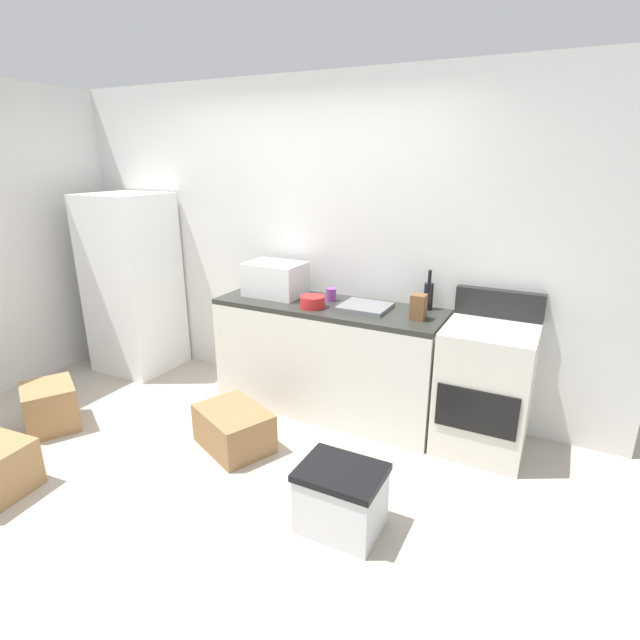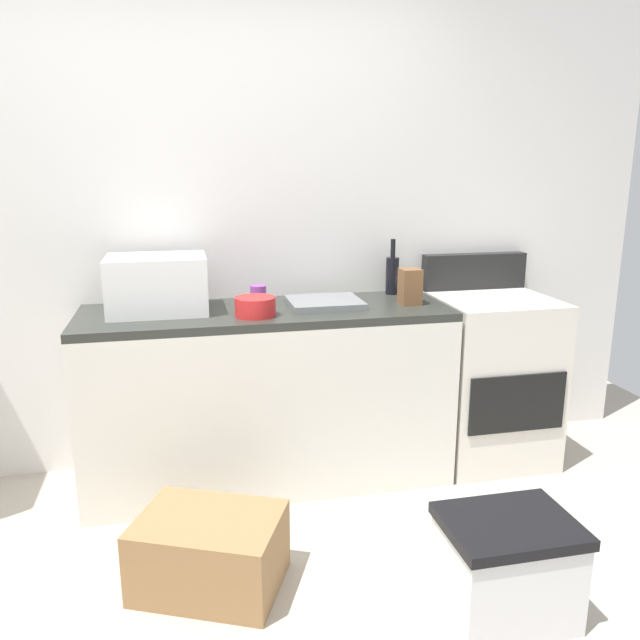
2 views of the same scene
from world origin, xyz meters
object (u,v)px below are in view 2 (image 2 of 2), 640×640
(stove_oven, at_px, (489,375))
(coffee_mug, at_px, (258,295))
(storage_bin, at_px, (506,567))
(wine_bottle, at_px, (392,274))
(cardboard_box_medium, at_px, (210,552))
(knife_block, at_px, (410,287))
(microwave, at_px, (157,284))
(mixing_bowl, at_px, (255,307))

(stove_oven, relative_size, coffee_mug, 11.00)
(stove_oven, bearing_deg, storage_bin, -113.81)
(wine_bottle, height_order, cardboard_box_medium, wine_bottle)
(knife_block, distance_m, cardboard_box_medium, 1.57)
(coffee_mug, height_order, cardboard_box_medium, coffee_mug)
(wine_bottle, relative_size, cardboard_box_medium, 0.56)
(stove_oven, relative_size, microwave, 2.39)
(microwave, distance_m, wine_bottle, 1.24)
(wine_bottle, xyz_separation_m, coffee_mug, (-0.75, -0.12, -0.06))
(stove_oven, height_order, microwave, microwave)
(microwave, distance_m, mixing_bowl, 0.49)
(cardboard_box_medium, bearing_deg, stove_oven, 27.81)
(stove_oven, xyz_separation_m, knife_block, (-0.50, -0.05, 0.52))
(knife_block, relative_size, storage_bin, 0.39)
(storage_bin, bearing_deg, stove_oven, 66.19)
(wine_bottle, relative_size, mixing_bowl, 1.58)
(stove_oven, height_order, coffee_mug, stove_oven)
(microwave, height_order, coffee_mug, microwave)
(storage_bin, bearing_deg, wine_bottle, 88.40)
(coffee_mug, bearing_deg, knife_block, -10.89)
(coffee_mug, relative_size, knife_block, 0.56)
(stove_oven, distance_m, cardboard_box_medium, 1.80)
(wine_bottle, bearing_deg, storage_bin, -91.60)
(knife_block, bearing_deg, microwave, 175.73)
(mixing_bowl, xyz_separation_m, storage_bin, (0.75, -1.08, -0.75))
(knife_block, relative_size, mixing_bowl, 0.95)
(wine_bottle, bearing_deg, cardboard_box_medium, -135.70)
(coffee_mug, bearing_deg, microwave, -173.87)
(wine_bottle, relative_size, coffee_mug, 3.00)
(knife_block, bearing_deg, storage_bin, -92.15)
(coffee_mug, relative_size, mixing_bowl, 0.53)
(mixing_bowl, relative_size, cardboard_box_medium, 0.35)
(storage_bin, bearing_deg, knife_block, 87.85)
(stove_oven, distance_m, storage_bin, 1.36)
(microwave, distance_m, coffee_mug, 0.50)
(stove_oven, height_order, storage_bin, stove_oven)
(stove_oven, height_order, knife_block, stove_oven)
(coffee_mug, height_order, mixing_bowl, coffee_mug)
(coffee_mug, xyz_separation_m, storage_bin, (0.71, -1.31, -0.76))
(coffee_mug, distance_m, storage_bin, 1.67)
(coffee_mug, xyz_separation_m, mixing_bowl, (-0.04, -0.23, -0.00))
(stove_oven, xyz_separation_m, microwave, (-1.73, 0.04, 0.57))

